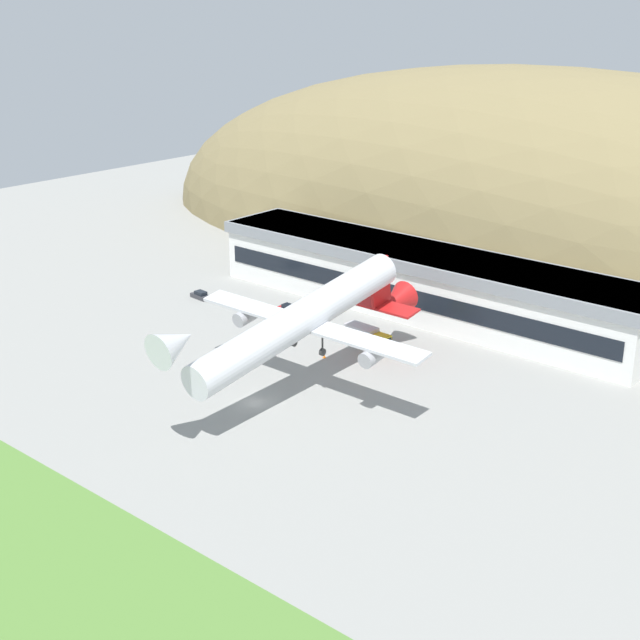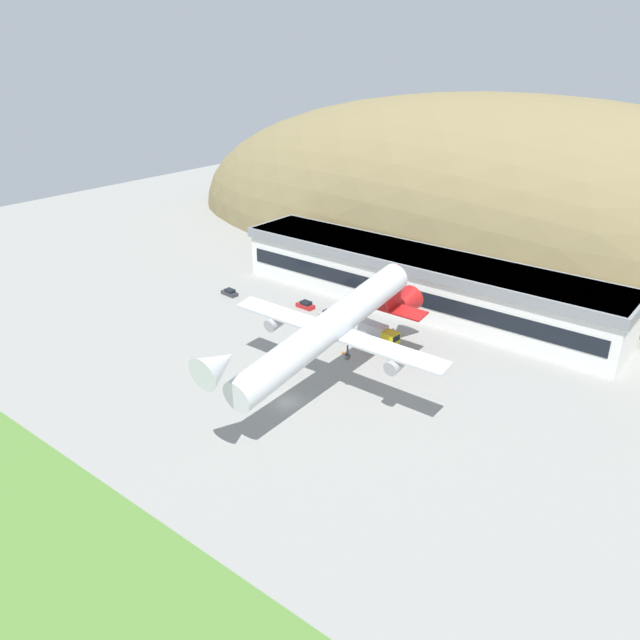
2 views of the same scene
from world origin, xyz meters
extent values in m
plane|color=gray|center=(0.00, 0.00, 0.00)|extent=(322.81, 322.81, 0.00)
cube|color=#568438|center=(0.00, -42.75, 0.04)|extent=(290.53, 25.66, 0.08)
ellipsoid|color=olive|center=(-4.33, 93.96, 0.00)|extent=(220.25, 74.88, 82.11)
cube|color=white|center=(-3.52, 47.46, 5.82)|extent=(85.30, 14.80, 11.64)
cube|color=gray|center=(-3.52, 47.46, 10.59)|extent=(86.50, 16.00, 2.09)
cube|color=black|center=(-3.52, 40.01, 5.24)|extent=(81.89, 0.16, 3.26)
cylinder|color=silver|center=(3.46, 5.81, 11.80)|extent=(4.99, 40.54, 10.89)
cone|color=silver|center=(3.46, -16.81, 15.18)|extent=(4.89, 6.15, 5.65)
cone|color=red|center=(3.46, 28.91, 8.34)|extent=(4.89, 7.14, 5.80)
cube|color=red|center=(3.46, 24.97, 12.71)|extent=(0.50, 5.56, 8.14)
cube|color=red|center=(3.46, 25.21, 8.90)|extent=(12.98, 3.51, 0.87)
cube|color=silver|center=(3.46, 7.80, 10.63)|extent=(40.15, 3.63, 0.98)
cylinder|color=#9E9EA3|center=(-8.58, 7.26, 9.16)|extent=(2.30, 3.90, 2.81)
cylinder|color=#9E9EA3|center=(15.51, 7.26, 9.16)|extent=(2.30, 3.90, 2.81)
cylinder|color=#2D2D2D|center=(0.72, 7.80, 8.16)|extent=(0.28, 0.28, 2.20)
cylinder|color=#2D2D2D|center=(0.72, 7.80, 7.06)|extent=(0.45, 1.10, 1.10)
cylinder|color=#2D2D2D|center=(6.21, 7.80, 8.16)|extent=(0.28, 0.28, 2.20)
cylinder|color=#2D2D2D|center=(6.21, 7.80, 7.06)|extent=(0.45, 1.10, 1.10)
cylinder|color=#2D2D2D|center=(3.46, -8.13, 10.65)|extent=(0.22, 0.22, 1.98)
cylinder|color=#2D2D2D|center=(3.46, -8.13, 9.66)|extent=(0.30, 0.82, 0.82)
cube|color=#B21E1E|center=(-22.13, 31.41, 0.43)|extent=(4.19, 2.00, 0.87)
cube|color=black|center=(-21.92, 31.40, 1.22)|extent=(2.33, 1.65, 0.71)
cube|color=#999EA3|center=(-14.95, 30.18, 0.46)|extent=(4.60, 1.88, 0.91)
cube|color=black|center=(-14.72, 30.17, 1.29)|extent=(2.56, 1.52, 0.75)
cube|color=#333338|center=(-40.33, 26.39, 0.41)|extent=(4.28, 2.12, 0.81)
cube|color=black|center=(-40.12, 26.37, 1.14)|extent=(2.40, 1.70, 0.66)
cube|color=gold|center=(1.92, 27.63, 1.32)|extent=(2.85, 2.74, 2.64)
cube|color=black|center=(3.29, 27.54, 1.80)|extent=(0.21, 2.19, 1.16)
cube|color=#B7B7BC|center=(-2.30, 27.89, 1.62)|extent=(5.89, 2.92, 3.24)
cube|color=orange|center=(-3.09, 19.25, 0.01)|extent=(0.52, 0.52, 0.03)
cone|color=orange|center=(-3.09, 19.25, 0.31)|extent=(0.40, 0.40, 0.55)
camera|label=1|loc=(82.17, -81.99, 55.44)|focal=50.00mm
camera|label=2|loc=(57.30, -63.65, 53.19)|focal=35.00mm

